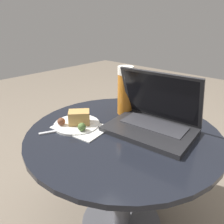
# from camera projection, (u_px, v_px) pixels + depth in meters

# --- Properties ---
(ground_plane) EXTENTS (6.00, 6.00, 0.00)m
(ground_plane) POSITION_uv_depth(u_px,v_px,m) (121.00, 222.00, 1.01)
(ground_plane) COLOR #726656
(table) EXTENTS (0.72, 0.72, 0.48)m
(table) POSITION_uv_depth(u_px,v_px,m) (123.00, 157.00, 0.87)
(table) COLOR #515156
(table) RESTS_ON ground_plane
(napkin) EXTENTS (0.21, 0.16, 0.00)m
(napkin) POSITION_uv_depth(u_px,v_px,m) (81.00, 127.00, 0.84)
(napkin) COLOR white
(napkin) RESTS_ON table
(laptop) EXTENTS (0.33, 0.25, 0.22)m
(laptop) POSITION_uv_depth(u_px,v_px,m) (153.00, 119.00, 0.81)
(laptop) COLOR #232326
(laptop) RESTS_ON table
(beer_glass) EXTENTS (0.07, 0.07, 0.21)m
(beer_glass) POSITION_uv_depth(u_px,v_px,m) (125.00, 90.00, 0.93)
(beer_glass) COLOR #C6701E
(beer_glass) RESTS_ON table
(snack_plate) EXTENTS (0.18, 0.18, 0.06)m
(snack_plate) POSITION_uv_depth(u_px,v_px,m) (77.00, 122.00, 0.85)
(snack_plate) COLOR silver
(snack_plate) RESTS_ON table
(fork) EXTENTS (0.10, 0.18, 0.01)m
(fork) POSITION_uv_depth(u_px,v_px,m) (69.00, 129.00, 0.83)
(fork) COLOR #B2B2B7
(fork) RESTS_ON table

